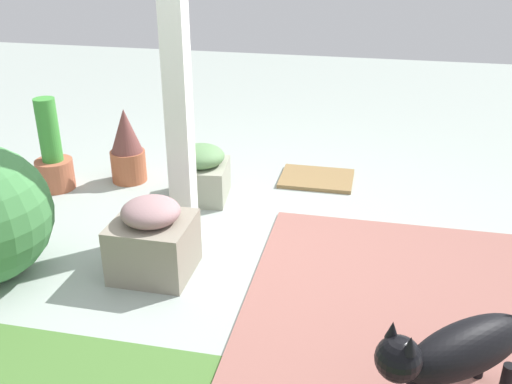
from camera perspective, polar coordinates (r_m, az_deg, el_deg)
The scene contains 9 objects.
ground_plane at distance 3.70m, azimuth -1.32°, elevation -5.65°, with size 12.00×12.00×0.00m, color #9AA59E.
brick_path at distance 3.08m, azimuth 15.34°, elevation -13.59°, with size 1.80×2.40×0.02m, color #915B51.
porch_pillar at distance 3.48m, azimuth -7.96°, elevation 13.72°, with size 0.14×0.14×2.44m, color white.
stone_planter_nearest at distance 4.32m, azimuth -5.44°, elevation 1.87°, with size 0.43×0.45×0.42m.
stone_planter_mid at distance 3.42m, azimuth -10.09°, elevation -4.61°, with size 0.45×0.43×0.48m.
terracotta_pot_tall at distance 4.70m, azimuth -19.36°, elevation 3.22°, with size 0.28×0.28×0.72m.
terracotta_pot_spiky at distance 4.68m, azimuth -12.58°, elevation 4.30°, with size 0.28×0.28×0.60m.
dog at distance 2.56m, azimuth 19.16°, elevation -14.56°, with size 0.69×0.61×0.54m.
doormat at distance 4.70m, azimuth 5.98°, elevation 1.34°, with size 0.58×0.45×0.03m, color olive.
Camera 1 is at (-0.75, 3.10, 1.88)m, focal length 40.68 mm.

